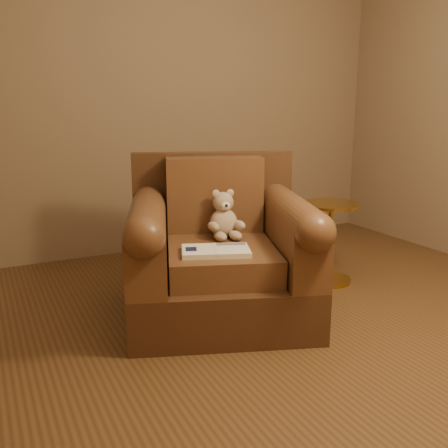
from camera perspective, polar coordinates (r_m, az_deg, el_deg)
name	(u,v)px	position (r m, az deg, el deg)	size (l,w,h in m)	color
floor	(308,326)	(3.07, 9.55, -11.46)	(4.00, 4.00, 0.00)	brown
room	(321,19)	(2.82, 11.00, 21.98)	(4.02, 4.02, 2.71)	#826950
armchair	(219,255)	(3.11, -0.55, -3.51)	(1.37, 1.33, 0.97)	#452917
teddy_bear	(224,219)	(3.15, 0.02, 0.56)	(0.22, 0.26, 0.31)	tan
guidebook	(216,251)	(2.82, -0.95, -3.10)	(0.44, 0.35, 0.03)	beige
side_table	(330,240)	(3.74, 11.97, -1.78)	(0.43, 0.43, 0.60)	gold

